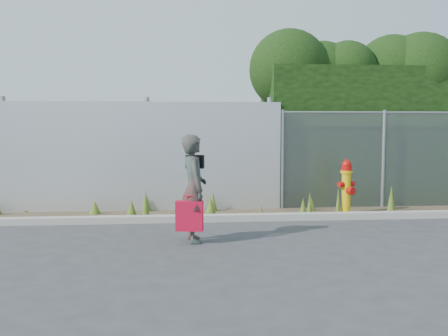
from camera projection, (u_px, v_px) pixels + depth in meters
ground at (253, 244)px, 7.26m from camera, size 80.00×80.00×0.00m
curb at (238, 218)px, 9.04m from camera, size 16.00×0.22×0.12m
weed_strip at (225, 210)px, 9.67m from camera, size 16.00×1.31×0.53m
corrugated_fence at (68, 157)px, 9.86m from camera, size 8.50×0.21×2.30m
chainlink_fence at (431, 159)px, 10.53m from camera, size 6.50×0.07×2.05m
hedge at (416, 105)px, 11.50m from camera, size 7.68×2.12×3.89m
fire_hydrant at (346, 188)px, 9.63m from camera, size 0.37×0.33×1.09m
woman at (194, 188)px, 7.37m from camera, size 0.47×0.63×1.59m
red_tote_bag at (189, 216)px, 7.23m from camera, size 0.39×0.15×0.52m
black_shoulder_bag at (195, 162)px, 7.54m from camera, size 0.27×0.11×0.20m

